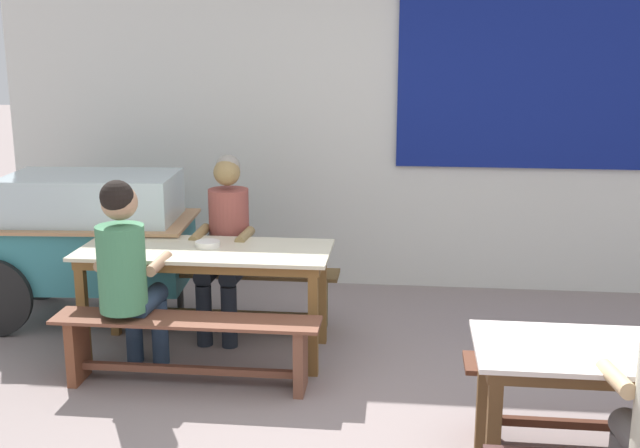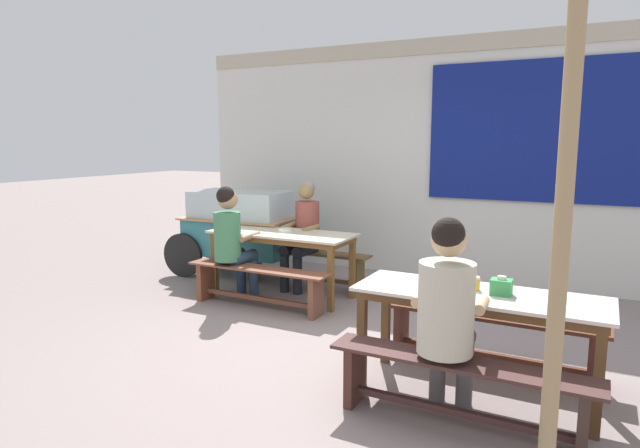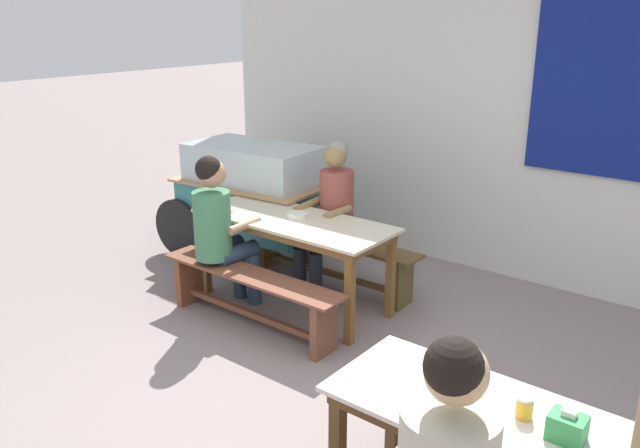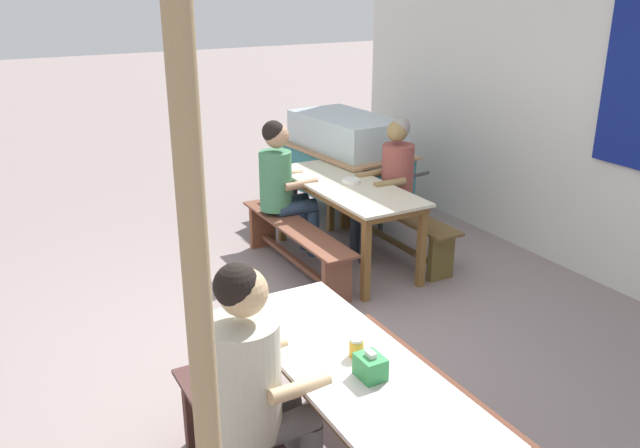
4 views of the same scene
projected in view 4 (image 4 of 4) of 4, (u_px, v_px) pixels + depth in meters
name	position (u px, v px, depth m)	size (l,w,h in m)	color
ground_plane	(297.00, 353.00, 4.57)	(40.00, 40.00, 0.00)	gray
backdrop_wall	(613.00, 92.00, 5.26)	(6.64, 0.23, 3.02)	silver
dining_table_far	(347.00, 192.00, 5.83)	(1.66, 0.67, 0.74)	beige
dining_table_near	(351.00, 377.00, 3.13)	(1.69, 0.61, 0.74)	silver
bench_far_back	(392.00, 222.00, 6.19)	(1.69, 0.28, 0.44)	brown
bench_far_front	(296.00, 242.00, 5.73)	(1.64, 0.29, 0.44)	brown
bench_near_back	(432.00, 410.00, 3.49)	(1.69, 0.28, 0.44)	#522B1C
food_cart	(344.00, 158.00, 6.93)	(1.86, 0.97, 1.11)	teal
person_near_front	(253.00, 376.00, 2.97)	(0.48, 0.54, 1.32)	#5F5B5C
person_left_back_turned	(283.00, 181.00, 5.91)	(0.42, 0.53, 1.29)	#273A53
person_center_facing	(390.00, 181.00, 5.97)	(0.42, 0.57, 1.29)	#1C222B
tissue_box	(370.00, 366.00, 2.97)	(0.14, 0.11, 0.13)	#318C49
condiment_jar	(356.00, 347.00, 3.14)	(0.07, 0.07, 0.10)	gold
soup_bowl	(351.00, 181.00, 5.80)	(0.16, 0.16, 0.04)	silver
wooden_support_post	(205.00, 393.00, 2.10)	(0.09, 0.09, 2.40)	#9C835B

